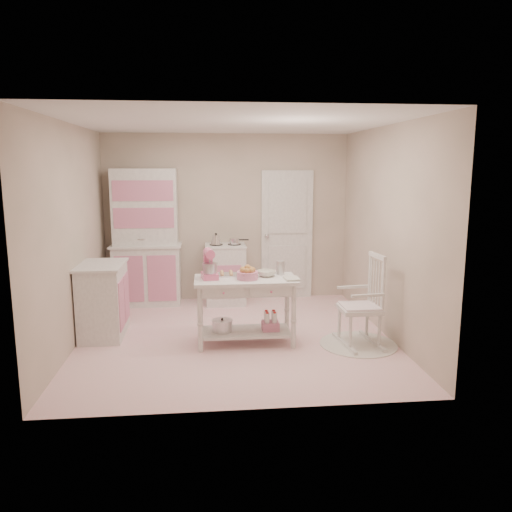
{
  "coord_description": "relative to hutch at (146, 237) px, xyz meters",
  "views": [
    {
      "loc": [
        -0.34,
        -5.95,
        2.1
      ],
      "look_at": [
        0.29,
        0.28,
        0.97
      ],
      "focal_mm": 35.0,
      "sensor_mm": 36.0,
      "label": 1
    }
  ],
  "objects": [
    {
      "name": "bread_basket",
      "position": [
        1.38,
        -1.93,
        -0.19
      ],
      "size": [
        0.25,
        0.25,
        0.09
      ],
      "primitive_type": "cylinder",
      "color": "pink",
      "rests_on": "work_table"
    },
    {
      "name": "door",
      "position": [
        2.2,
        0.21,
        -0.02
      ],
      "size": [
        0.82,
        0.05,
        2.04
      ],
      "primitive_type": "cube",
      "color": "white",
      "rests_on": "ground"
    },
    {
      "name": "rocking_chair",
      "position": [
        2.7,
        -2.08,
        -0.49
      ],
      "size": [
        0.56,
        0.77,
        1.1
      ],
      "primitive_type": "cube",
      "rotation": [
        0.0,
        0.0,
        0.11
      ],
      "color": "white",
      "rests_on": "ground"
    },
    {
      "name": "room_shell",
      "position": [
        1.25,
        -1.66,
        0.61
      ],
      "size": [
        3.84,
        3.84,
        2.62
      ],
      "color": "pink",
      "rests_on": "ground"
    },
    {
      "name": "hutch",
      "position": [
        0.0,
        0.0,
        0.0
      ],
      "size": [
        1.06,
        0.5,
        2.08
      ],
      "primitive_type": "cube",
      "color": "white",
      "rests_on": "ground"
    },
    {
      "name": "stand_mixer",
      "position": [
        0.94,
        -1.86,
        -0.07
      ],
      "size": [
        0.24,
        0.31,
        0.34
      ],
      "primitive_type": "cube",
      "rotation": [
        0.0,
        0.0,
        0.15
      ],
      "color": "pink",
      "rests_on": "work_table"
    },
    {
      "name": "mixing_bowl",
      "position": [
        1.62,
        -1.8,
        -0.2
      ],
      "size": [
        0.23,
        0.23,
        0.07
      ],
      "primitive_type": "imported",
      "color": "silver",
      "rests_on": "work_table"
    },
    {
      "name": "cookie_tray",
      "position": [
        1.21,
        -1.7,
        -0.23
      ],
      "size": [
        0.34,
        0.24,
        0.02
      ],
      "primitive_type": "cube",
      "color": "silver",
      "rests_on": "work_table"
    },
    {
      "name": "recipe_book",
      "position": [
        1.81,
        -2.0,
        -0.23
      ],
      "size": [
        0.18,
        0.23,
        0.02
      ],
      "primitive_type": "imported",
      "rotation": [
        0.0,
        0.0,
        0.05
      ],
      "color": "silver",
      "rests_on": "work_table"
    },
    {
      "name": "metal_pitcher",
      "position": [
        1.8,
        -1.72,
        -0.16
      ],
      "size": [
        0.1,
        0.1,
        0.17
      ],
      "primitive_type": "cylinder",
      "color": "silver",
      "rests_on": "work_table"
    },
    {
      "name": "base_cabinet",
      "position": [
        -0.38,
        -1.44,
        -0.58
      ],
      "size": [
        0.54,
        0.84,
        0.92
      ],
      "primitive_type": "cube",
      "color": "white",
      "rests_on": "ground"
    },
    {
      "name": "lace_rug",
      "position": [
        2.7,
        -2.08,
        -1.03
      ],
      "size": [
        0.92,
        0.92,
        0.01
      ],
      "primitive_type": "cylinder",
      "color": "white",
      "rests_on": "ground"
    },
    {
      "name": "work_table",
      "position": [
        1.36,
        -1.88,
        -0.64
      ],
      "size": [
        1.2,
        0.6,
        0.8
      ],
      "primitive_type": "cube",
      "color": "white",
      "rests_on": "ground"
    },
    {
      "name": "stove",
      "position": [
        1.2,
        -0.05,
        -0.58
      ],
      "size": [
        0.62,
        0.57,
        0.92
      ],
      "primitive_type": "cube",
      "color": "white",
      "rests_on": "ground"
    }
  ]
}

